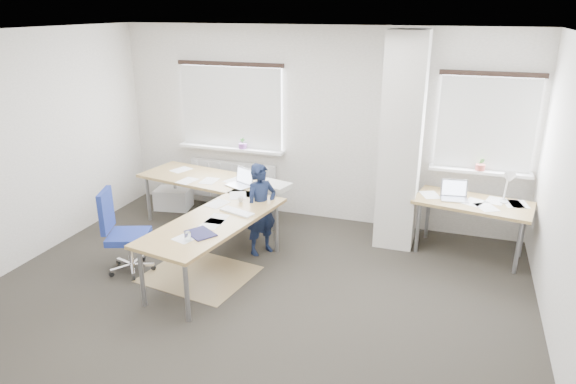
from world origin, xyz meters
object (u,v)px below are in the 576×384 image
(desk_side, at_px, (473,205))
(person, at_px, (261,209))
(task_chair, at_px, (127,249))
(desk_main, at_px, (215,200))

(desk_side, height_order, person, desk_side)
(task_chair, distance_m, person, 1.70)
(desk_main, distance_m, task_chair, 1.24)
(desk_main, distance_m, desk_side, 3.27)
(task_chair, xyz_separation_m, person, (1.35, 0.99, 0.31))
(desk_main, xyz_separation_m, task_chair, (-0.75, -0.91, -0.40))
(desk_side, distance_m, person, 2.67)
(desk_side, bearing_deg, desk_main, -154.31)
(task_chair, bearing_deg, desk_main, 30.04)
(task_chair, relative_size, person, 0.86)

